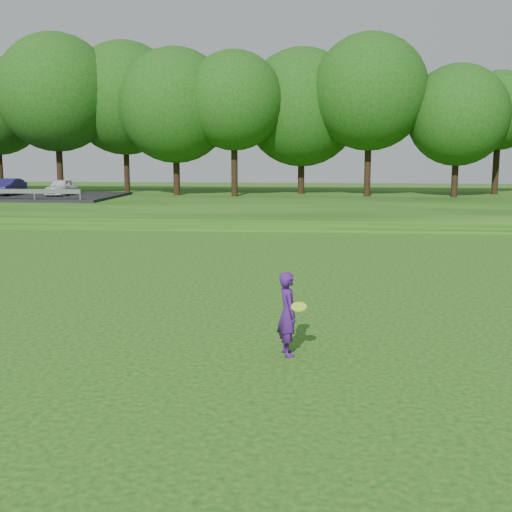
{
  "coord_description": "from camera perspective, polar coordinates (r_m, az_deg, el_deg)",
  "views": [
    {
      "loc": [
        2.58,
        -12.36,
        3.94
      ],
      "look_at": [
        1.06,
        3.75,
        1.3
      ],
      "focal_mm": 45.0,
      "sensor_mm": 36.0,
      "label": 1
    }
  ],
  "objects": [
    {
      "name": "ground",
      "position": [
        13.22,
        -6.17,
        -8.13
      ],
      "size": [
        140.0,
        140.0,
        0.0
      ],
      "primitive_type": "plane",
      "color": "#14440D",
      "rests_on": "ground"
    },
    {
      "name": "treeline",
      "position": [
        50.59,
        2.54,
        13.98
      ],
      "size": [
        104.0,
        7.0,
        15.0
      ],
      "primitive_type": null,
      "color": "#11430F",
      "rests_on": "berm"
    },
    {
      "name": "berm",
      "position": [
        46.57,
        2.22,
        4.78
      ],
      "size": [
        130.0,
        30.0,
        0.6
      ],
      "primitive_type": "cube",
      "color": "#14440D",
      "rests_on": "ground"
    },
    {
      "name": "woman",
      "position": [
        12.51,
        2.85,
        -5.14
      ],
      "size": [
        0.64,
        0.71,
        1.66
      ],
      "color": "#41186D",
      "rests_on": "ground"
    },
    {
      "name": "walking_path",
      "position": [
        32.7,
        0.84,
        2.38
      ],
      "size": [
        130.0,
        1.6,
        0.04
      ],
      "primitive_type": "cube",
      "color": "gray",
      "rests_on": "ground"
    }
  ]
}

